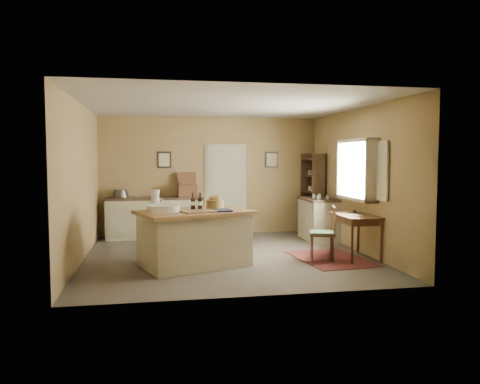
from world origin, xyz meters
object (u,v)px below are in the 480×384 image
object	(u,v)px
writing_desk	(356,220)
shelving_unit	(314,194)
work_island	(194,237)
right_cabinet	(318,219)
desk_chair	(322,234)
sideboard	(155,216)

from	to	relation	value
writing_desk	shelving_unit	distance (m)	2.60
work_island	right_cabinet	world-z (taller)	work_island
writing_desk	shelving_unit	bearing A→B (deg)	86.69
work_island	desk_chair	size ratio (longest dim) A/B	2.22
sideboard	right_cabinet	xyz separation A→B (m)	(3.47, -0.89, -0.02)
desk_chair	shelving_unit	size ratio (longest dim) A/B	0.49
right_cabinet	desk_chair	bearing A→B (deg)	-108.16
writing_desk	right_cabinet	xyz separation A→B (m)	(-0.00, 1.89, -0.22)
work_island	desk_chair	distance (m)	2.22
shelving_unit	writing_desk	bearing A→B (deg)	-93.31
writing_desk	shelving_unit	world-z (taller)	shelving_unit
desk_chair	right_cabinet	bearing A→B (deg)	88.62
writing_desk	desk_chair	size ratio (longest dim) A/B	1.07
sideboard	shelving_unit	size ratio (longest dim) A/B	1.13
writing_desk	desk_chair	world-z (taller)	desk_chair
right_cabinet	writing_desk	bearing A→B (deg)	-89.99
work_island	writing_desk	distance (m)	2.86
right_cabinet	shelving_unit	bearing A→B (deg)	77.81
sideboard	right_cabinet	world-z (taller)	sideboard
work_island	sideboard	size ratio (longest dim) A/B	0.96
work_island	shelving_unit	distance (m)	4.04
desk_chair	right_cabinet	distance (m)	2.03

